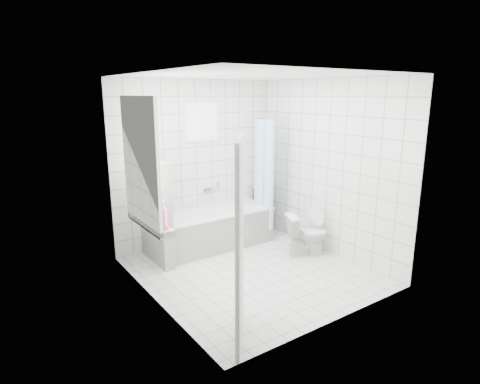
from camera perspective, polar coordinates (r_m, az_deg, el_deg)
ground at (r=5.63m, az=1.66°, el=-11.22°), size 3.00×3.00×0.00m
ceiling at (r=5.10m, az=1.87°, el=16.28°), size 3.00×3.00×0.00m
wall_back at (r=6.46m, az=-6.19°, el=4.11°), size 2.80×0.02×2.60m
wall_front at (r=4.14m, az=14.20°, el=-1.76°), size 2.80×0.02×2.60m
wall_left at (r=4.54m, az=-12.61°, el=-0.29°), size 0.02×3.00×2.60m
wall_right at (r=6.13m, az=12.37°, el=3.35°), size 0.02×3.00×2.60m
window_left at (r=4.77m, az=-13.67°, el=4.01°), size 0.01×0.90×1.40m
window_back at (r=6.39m, az=-5.35°, el=9.90°), size 0.50×0.01×0.50m
window_sill at (r=4.96m, az=-12.70°, el=-4.38°), size 0.18×1.02×0.08m
door at (r=3.82m, az=-0.04°, el=-7.35°), size 0.52×0.66×2.00m
bathtub at (r=6.43m, az=-3.71°, el=-5.18°), size 1.86×0.77×0.58m
partition_wall at (r=5.82m, az=-11.93°, el=-2.75°), size 0.15×0.85×1.50m
tiled_ledge at (r=7.22m, az=2.74°, el=-3.14°), size 0.40×0.24×0.55m
toilet at (r=6.13m, az=9.46°, el=-5.99°), size 0.72×0.58×0.65m
curtain_rod at (r=6.56m, az=2.80°, el=10.48°), size 0.02×0.80×0.02m
shower_curtain at (r=6.57m, az=3.39°, el=2.56°), size 0.14×0.48×1.78m
tub_faucet at (r=6.60m, az=-4.54°, el=0.37°), size 0.18×0.06×0.06m
sill_bottles at (r=4.82m, az=-12.20°, el=-2.80°), size 0.19×0.80×0.33m
ledge_bottles at (r=7.11m, az=2.77°, el=-0.22°), size 0.20×0.19×0.24m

